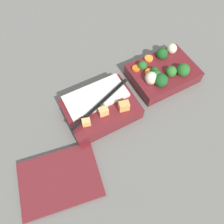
% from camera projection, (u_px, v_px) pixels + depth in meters
% --- Properties ---
extents(ground_plane, '(3.00, 3.00, 0.00)m').
position_uv_depth(ground_plane, '(131.00, 99.00, 0.70)').
color(ground_plane, slate).
extents(bento_tray_vegetable, '(0.21, 0.15, 0.08)m').
position_uv_depth(bento_tray_vegetable, '(163.00, 72.00, 0.71)').
color(bento_tray_vegetable, maroon).
rests_on(bento_tray_vegetable, ground_plane).
extents(bento_tray_rice, '(0.22, 0.15, 0.07)m').
position_uv_depth(bento_tray_rice, '(101.00, 108.00, 0.65)').
color(bento_tray_rice, maroon).
rests_on(bento_tray_rice, ground_plane).
extents(bento_lid, '(0.23, 0.18, 0.01)m').
position_uv_depth(bento_lid, '(60.00, 179.00, 0.56)').
color(bento_lid, maroon).
rests_on(bento_lid, ground_plane).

